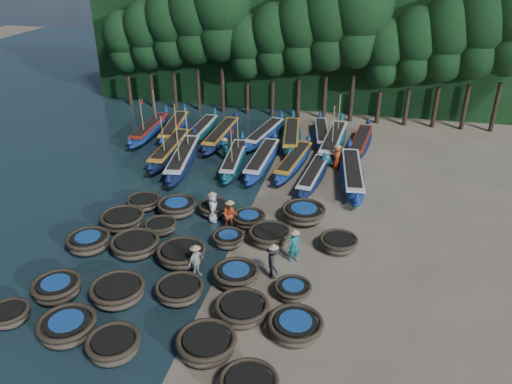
% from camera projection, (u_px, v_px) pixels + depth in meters
% --- Properties ---
extents(ground, '(120.00, 120.00, 0.00)m').
position_uv_depth(ground, '(239.00, 231.00, 27.14)').
color(ground, gray).
rests_on(ground, ground).
extents(foliage_wall, '(40.00, 3.00, 10.00)m').
position_uv_depth(foliage_wall, '(304.00, 52.00, 45.26)').
color(foliage_wall, black).
rests_on(foliage_wall, ground).
extents(coracle_0, '(1.92, 1.92, 0.67)m').
position_uv_depth(coracle_0, '(9.00, 315.00, 20.56)').
color(coracle_0, brown).
rests_on(coracle_0, ground).
extents(coracle_1, '(2.73, 2.73, 0.84)m').
position_uv_depth(coracle_1, '(67.00, 327.00, 19.76)').
color(coracle_1, brown).
rests_on(coracle_1, ground).
extents(coracle_2, '(2.53, 2.53, 0.83)m').
position_uv_depth(coracle_2, '(114.00, 345.00, 18.88)').
color(coracle_2, brown).
rests_on(coracle_2, ground).
extents(coracle_3, '(2.35, 2.35, 0.83)m').
position_uv_depth(coracle_3, '(206.00, 344.00, 18.94)').
color(coracle_3, brown).
rests_on(coracle_3, ground).
extents(coracle_5, '(2.39, 2.39, 0.84)m').
position_uv_depth(coracle_5, '(57.00, 288.00, 21.95)').
color(coracle_5, brown).
rests_on(coracle_5, ground).
extents(coracle_6, '(2.43, 2.43, 0.84)m').
position_uv_depth(coracle_6, '(118.00, 291.00, 21.77)').
color(coracle_6, brown).
rests_on(coracle_6, ground).
extents(coracle_7, '(2.64, 2.64, 0.73)m').
position_uv_depth(coracle_7, '(180.00, 290.00, 21.95)').
color(coracle_7, brown).
rests_on(coracle_7, ground).
extents(coracle_8, '(2.62, 2.62, 0.77)m').
position_uv_depth(coracle_8, '(242.00, 309.00, 20.78)').
color(coracle_8, brown).
rests_on(coracle_8, ground).
extents(coracle_9, '(2.26, 2.26, 0.75)m').
position_uv_depth(coracle_9, '(295.00, 326.00, 19.87)').
color(coracle_9, brown).
rests_on(coracle_9, ground).
extents(coracle_10, '(2.49, 2.49, 0.83)m').
position_uv_depth(coracle_10, '(89.00, 242.00, 25.31)').
color(coracle_10, brown).
rests_on(coracle_10, ground).
extents(coracle_11, '(2.48, 2.48, 0.81)m').
position_uv_depth(coracle_11, '(135.00, 245.00, 25.09)').
color(coracle_11, brown).
rests_on(coracle_11, ground).
extents(coracle_12, '(2.81, 2.81, 0.81)m').
position_uv_depth(coracle_12, '(182.00, 254.00, 24.37)').
color(coracle_12, brown).
rests_on(coracle_12, ground).
extents(coracle_13, '(2.58, 2.58, 0.83)m').
position_uv_depth(coracle_13, '(236.00, 275.00, 22.81)').
color(coracle_13, brown).
rests_on(coracle_13, ground).
extents(coracle_14, '(2.00, 2.00, 0.64)m').
position_uv_depth(coracle_14, '(293.00, 290.00, 22.04)').
color(coracle_14, brown).
rests_on(coracle_14, ground).
extents(coracle_15, '(2.70, 2.70, 0.83)m').
position_uv_depth(coracle_15, '(122.00, 220.00, 27.31)').
color(coracle_15, brown).
rests_on(coracle_15, ground).
extents(coracle_16, '(2.04, 2.04, 0.65)m').
position_uv_depth(coracle_16, '(161.00, 226.00, 26.89)').
color(coracle_16, brown).
rests_on(coracle_16, ground).
extents(coracle_17, '(2.05, 2.05, 0.69)m').
position_uv_depth(coracle_17, '(228.00, 239.00, 25.73)').
color(coracle_17, brown).
rests_on(coracle_17, ground).
extents(coracle_18, '(2.51, 2.51, 0.79)m').
position_uv_depth(coracle_18, '(270.00, 235.00, 25.92)').
color(coracle_18, brown).
rests_on(coracle_18, ground).
extents(coracle_19, '(1.98, 1.98, 0.72)m').
position_uv_depth(coracle_19, '(339.00, 243.00, 25.36)').
color(coracle_19, brown).
rests_on(coracle_19, ground).
extents(coracle_20, '(1.97, 1.97, 0.68)m').
position_uv_depth(coracle_20, '(144.00, 202.00, 29.31)').
color(coracle_20, brown).
rests_on(coracle_20, ground).
extents(coracle_21, '(2.39, 2.39, 0.80)m').
position_uv_depth(coracle_21, '(177.00, 207.00, 28.62)').
color(coracle_21, brown).
rests_on(coracle_21, ground).
extents(coracle_22, '(2.00, 2.00, 0.73)m').
position_uv_depth(coracle_22, '(214.00, 208.00, 28.60)').
color(coracle_22, brown).
rests_on(coracle_22, ground).
extents(coracle_23, '(1.95, 1.95, 0.66)m').
position_uv_depth(coracle_23, '(249.00, 219.00, 27.61)').
color(coracle_23, brown).
rests_on(coracle_23, ground).
extents(coracle_24, '(2.60, 2.60, 0.82)m').
position_uv_depth(coracle_24, '(304.00, 213.00, 27.99)').
color(coracle_24, brown).
rests_on(coracle_24, ground).
extents(long_boat_2, '(1.91, 8.57, 3.64)m').
position_uv_depth(long_boat_2, '(171.00, 149.00, 36.15)').
color(long_boat_2, '#0E1C34').
rests_on(long_boat_2, ground).
extents(long_boat_3, '(2.85, 8.82, 3.79)m').
position_uv_depth(long_boat_3, '(183.00, 158.00, 34.60)').
color(long_boat_3, '#0E1C34').
rests_on(long_boat_3, ground).
extents(long_boat_4, '(2.10, 7.73, 3.30)m').
position_uv_depth(long_boat_4, '(234.00, 160.00, 34.59)').
color(long_boat_4, '#0D494E').
rests_on(long_boat_4, ground).
extents(long_boat_5, '(1.64, 8.28, 1.46)m').
position_uv_depth(long_boat_5, '(262.00, 160.00, 34.49)').
color(long_boat_5, navy).
rests_on(long_boat_5, ground).
extents(long_boat_6, '(2.36, 7.79, 1.38)m').
position_uv_depth(long_boat_6, '(294.00, 162.00, 34.31)').
color(long_boat_6, navy).
rests_on(long_boat_6, ground).
extents(long_boat_7, '(2.04, 7.36, 1.30)m').
position_uv_depth(long_boat_7, '(313.00, 176.00, 32.36)').
color(long_boat_7, '#0E1C34').
rests_on(long_boat_7, ground).
extents(long_boat_8, '(2.50, 8.78, 1.55)m').
position_uv_depth(long_boat_8, '(352.00, 174.00, 32.29)').
color(long_boat_8, navy).
rests_on(long_boat_8, ground).
extents(long_boat_9, '(1.75, 8.17, 3.47)m').
position_uv_depth(long_boat_9, '(150.00, 129.00, 40.03)').
color(long_boat_9, navy).
rests_on(long_boat_9, ground).
extents(long_boat_10, '(2.61, 8.26, 1.47)m').
position_uv_depth(long_boat_10, '(174.00, 128.00, 40.27)').
color(long_boat_10, navy).
rests_on(long_boat_10, ground).
extents(long_boat_11, '(1.40, 7.98, 1.40)m').
position_uv_depth(long_boat_11, '(201.00, 131.00, 39.72)').
color(long_boat_11, '#0D494E').
rests_on(long_boat_11, ground).
extents(long_boat_12, '(1.60, 8.35, 1.47)m').
position_uv_depth(long_boat_12, '(221.00, 135.00, 38.88)').
color(long_boat_12, '#0E1C34').
rests_on(long_boat_12, ground).
extents(long_boat_13, '(2.66, 7.79, 1.39)m').
position_uv_depth(long_boat_13, '(265.00, 134.00, 39.17)').
color(long_boat_13, navy).
rests_on(long_boat_13, ground).
extents(long_boat_14, '(2.59, 8.48, 1.50)m').
position_uv_depth(long_boat_14, '(291.00, 136.00, 38.53)').
color(long_boat_14, '#0D494E').
rests_on(long_boat_14, ground).
extents(long_boat_15, '(2.47, 7.46, 1.33)m').
position_uv_depth(long_boat_15, '(322.00, 134.00, 39.20)').
color(long_boat_15, navy).
rests_on(long_boat_15, ground).
extents(long_boat_16, '(2.09, 9.11, 3.87)m').
position_uv_depth(long_boat_16, '(333.00, 141.00, 37.49)').
color(long_boat_16, '#0D494E').
rests_on(long_boat_16, ground).
extents(long_boat_17, '(2.23, 7.98, 1.41)m').
position_uv_depth(long_boat_17, '(360.00, 143.00, 37.42)').
color(long_boat_17, '#0E1C34').
rests_on(long_boat_17, ground).
extents(fisherman_0, '(0.68, 0.93, 1.95)m').
position_uv_depth(fisherman_0, '(213.00, 206.00, 27.73)').
color(fisherman_0, silver).
rests_on(fisherman_0, ground).
extents(fisherman_1, '(0.75, 0.67, 1.92)m').
position_uv_depth(fisherman_1, '(294.00, 245.00, 24.21)').
color(fisherman_1, '#1A6E68').
rests_on(fisherman_1, ground).
extents(fisherman_2, '(0.93, 0.79, 1.88)m').
position_uv_depth(fisherman_2, '(230.00, 215.00, 26.98)').
color(fisherman_2, '#BE4019').
rests_on(fisherman_2, ground).
extents(fisherman_3, '(1.06, 1.29, 1.94)m').
position_uv_depth(fisherman_3, '(273.00, 261.00, 23.07)').
color(fisherman_3, black).
rests_on(fisherman_3, ground).
extents(fisherman_4, '(0.73, 1.04, 1.83)m').
position_uv_depth(fisherman_4, '(196.00, 260.00, 23.16)').
color(fisherman_4, silver).
rests_on(fisherman_4, ground).
extents(fisherman_5, '(1.27, 1.44, 1.78)m').
position_uv_depth(fisherman_5, '(225.00, 149.00, 35.61)').
color(fisherman_5, '#1A6E68').
rests_on(fisherman_5, ground).
extents(fisherman_6, '(0.55, 0.83, 1.89)m').
position_uv_depth(fisherman_6, '(337.00, 156.00, 34.17)').
color(fisherman_6, '#BE4019').
rests_on(fisherman_6, ground).
extents(tree_0, '(3.68, 3.68, 8.68)m').
position_uv_depth(tree_0, '(124.00, 41.00, 45.02)').
color(tree_0, black).
rests_on(tree_0, ground).
extents(tree_1, '(4.09, 4.09, 9.65)m').
position_uv_depth(tree_1, '(146.00, 34.00, 44.25)').
color(tree_1, black).
rests_on(tree_1, ground).
extents(tree_2, '(4.51, 4.51, 10.63)m').
position_uv_depth(tree_2, '(170.00, 27.00, 43.48)').
color(tree_2, black).
rests_on(tree_2, ground).
extents(tree_3, '(4.92, 4.92, 11.60)m').
position_uv_depth(tree_3, '(195.00, 20.00, 42.70)').
color(tree_3, black).
rests_on(tree_3, ground).
extents(tree_4, '(5.34, 5.34, 12.58)m').
position_uv_depth(tree_4, '(220.00, 12.00, 41.93)').
color(tree_4, black).
rests_on(tree_4, ground).
extents(tree_5, '(3.68, 3.68, 8.68)m').
position_uv_depth(tree_5, '(247.00, 46.00, 42.69)').
color(tree_5, black).
rests_on(tree_5, ground).
extents(tree_6, '(4.09, 4.09, 9.65)m').
position_uv_depth(tree_6, '(273.00, 39.00, 41.92)').
color(tree_6, black).
rests_on(tree_6, ground).
extents(tree_7, '(4.51, 4.51, 10.63)m').
position_uv_depth(tree_7, '(301.00, 32.00, 41.15)').
color(tree_7, black).
rests_on(tree_7, ground).
extents(tree_8, '(4.92, 4.92, 11.60)m').
position_uv_depth(tree_8, '(329.00, 25.00, 40.38)').
color(tree_8, black).
rests_on(tree_8, ground).
extents(tree_9, '(5.34, 5.34, 12.58)m').
position_uv_depth(tree_9, '(359.00, 17.00, 39.60)').
color(tree_9, black).
rests_on(tree_9, ground).
extents(tree_10, '(3.68, 3.68, 8.68)m').
position_uv_depth(tree_10, '(385.00, 53.00, 40.36)').
color(tree_10, black).
rests_on(tree_10, ground).
extents(tree_11, '(4.09, 4.09, 9.65)m').
position_uv_depth(tree_11, '(415.00, 45.00, 39.59)').
color(tree_11, black).
rests_on(tree_11, ground).
extents(tree_12, '(4.51, 4.51, 10.63)m').
position_uv_depth(tree_12, '(447.00, 38.00, 38.82)').
color(tree_12, black).
rests_on(tree_12, ground).
extents(tree_13, '(4.92, 4.92, 11.60)m').
position_uv_depth(tree_13, '(480.00, 30.00, 38.05)').
color(tree_13, black).
rests_on(tree_13, ground).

